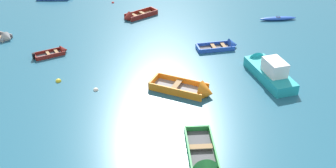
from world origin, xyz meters
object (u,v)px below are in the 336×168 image
(motor_launch_turquoise_back_row_center, at_px, (267,70))
(kayak_blue_far_right, at_px, (278,18))
(mooring_buoy_between_boats_right, at_px, (59,81))
(rowboat_maroon_distant_center, at_px, (134,16))
(rowboat_grey_center, at_px, (3,37))
(mooring_buoy_trailing, at_px, (96,90))
(rowboat_blue_near_left, at_px, (226,46))
(rowboat_green_near_right, at_px, (204,165))
(rowboat_orange_outer_right, at_px, (194,90))
(rowboat_maroon_back_row_right, at_px, (57,52))
(mooring_buoy_midfield, at_px, (113,3))

(motor_launch_turquoise_back_row_center, height_order, kayak_blue_far_right, motor_launch_turquoise_back_row_center)
(motor_launch_turquoise_back_row_center, bearing_deg, mooring_buoy_between_boats_right, -164.16)
(rowboat_maroon_distant_center, height_order, rowboat_grey_center, rowboat_maroon_distant_center)
(kayak_blue_far_right, bearing_deg, rowboat_maroon_distant_center, -168.41)
(mooring_buoy_trailing, bearing_deg, motor_launch_turquoise_back_row_center, 21.93)
(rowboat_maroon_distant_center, bearing_deg, rowboat_blue_near_left, -25.02)
(rowboat_green_near_right, xyz_separation_m, mooring_buoy_between_boats_right, (-11.93, 6.67, -0.21))
(rowboat_green_near_right, bearing_deg, mooring_buoy_between_boats_right, 150.81)
(rowboat_orange_outer_right, bearing_deg, kayak_blue_far_right, 69.25)
(rowboat_maroon_distant_center, bearing_deg, rowboat_green_near_right, -62.69)
(motor_launch_turquoise_back_row_center, relative_size, mooring_buoy_trailing, 15.41)
(mooring_buoy_between_boats_right, bearing_deg, kayak_blue_far_right, 44.96)
(rowboat_orange_outer_right, xyz_separation_m, mooring_buoy_between_boats_right, (-10.07, -0.67, -0.25))
(rowboat_green_near_right, height_order, mooring_buoy_between_boats_right, rowboat_green_near_right)
(rowboat_grey_center, height_order, kayak_blue_far_right, rowboat_grey_center)
(rowboat_maroon_back_row_right, bearing_deg, motor_launch_turquoise_back_row_center, 0.57)
(mooring_buoy_midfield, distance_m, mooring_buoy_between_boats_right, 16.70)
(rowboat_green_near_right, xyz_separation_m, mooring_buoy_trailing, (-8.78, 6.15, -0.21))
(mooring_buoy_midfield, bearing_deg, rowboat_grey_center, -120.23)
(rowboat_maroon_distant_center, distance_m, rowboat_green_near_right, 22.02)
(kayak_blue_far_right, xyz_separation_m, mooring_buoy_between_boats_right, (-15.79, -15.77, -0.17))
(kayak_blue_far_right, bearing_deg, rowboat_green_near_right, -99.76)
(rowboat_maroon_back_row_right, distance_m, mooring_buoy_between_boats_right, 4.59)
(rowboat_blue_near_left, distance_m, rowboat_green_near_right, 15.08)
(rowboat_green_near_right, height_order, mooring_buoy_trailing, rowboat_green_near_right)
(rowboat_blue_near_left, height_order, rowboat_green_near_right, rowboat_green_near_right)
(rowboat_maroon_back_row_right, bearing_deg, mooring_buoy_midfield, 88.26)
(rowboat_blue_near_left, distance_m, motor_launch_turquoise_back_row_center, 5.46)
(motor_launch_turquoise_back_row_center, distance_m, rowboat_grey_center, 23.12)
(mooring_buoy_midfield, bearing_deg, rowboat_maroon_back_row_right, -91.74)
(rowboat_blue_near_left, xyz_separation_m, mooring_buoy_between_boats_right, (-11.46, -8.41, -0.17))
(rowboat_blue_near_left, relative_size, motor_launch_turquoise_back_row_center, 0.65)
(mooring_buoy_between_boats_right, bearing_deg, rowboat_green_near_right, -29.19)
(rowboat_orange_outer_right, xyz_separation_m, rowboat_green_near_right, (1.86, -7.33, -0.05))
(rowboat_blue_near_left, distance_m, rowboat_grey_center, 19.75)
(rowboat_blue_near_left, bearing_deg, motor_launch_turquoise_back_row_center, -49.77)
(rowboat_orange_outer_right, xyz_separation_m, kayak_blue_far_right, (5.72, 15.10, -0.08))
(kayak_blue_far_right, xyz_separation_m, rowboat_maroon_back_row_right, (-17.89, -11.69, -0.01))
(mooring_buoy_trailing, xyz_separation_m, mooring_buoy_between_boats_right, (-3.15, 0.51, 0.00))
(rowboat_green_near_right, bearing_deg, motor_launch_turquoise_back_row_center, 74.41)
(rowboat_maroon_distant_center, height_order, motor_launch_turquoise_back_row_center, motor_launch_turquoise_back_row_center)
(motor_launch_turquoise_back_row_center, xyz_separation_m, rowboat_grey_center, (-23.08, 1.41, -0.43))
(rowboat_maroon_back_row_right, bearing_deg, mooring_buoy_trailing, -41.15)
(kayak_blue_far_right, distance_m, mooring_buoy_midfield, 17.53)
(rowboat_grey_center, xyz_separation_m, kayak_blue_far_right, (23.89, 10.11, 0.01))
(rowboat_green_near_right, distance_m, mooring_buoy_midfield, 26.99)
(rowboat_orange_outer_right, relative_size, rowboat_maroon_back_row_right, 1.81)
(kayak_blue_far_right, relative_size, mooring_buoy_between_boats_right, 8.62)
(rowboat_grey_center, bearing_deg, rowboat_maroon_distant_center, 36.12)
(rowboat_blue_near_left, distance_m, mooring_buoy_trailing, 12.19)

